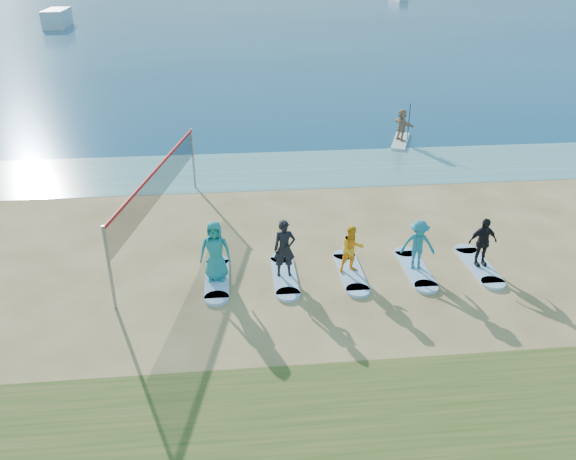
{
  "coord_description": "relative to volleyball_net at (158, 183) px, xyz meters",
  "views": [
    {
      "loc": [
        -2.87,
        -13.39,
        8.65
      ],
      "look_at": [
        -1.3,
        2.0,
        1.1
      ],
      "focal_mm": 35.0,
      "sensor_mm": 36.0,
      "label": 1
    }
  ],
  "objects": [
    {
      "name": "ground",
      "position": [
        5.38,
        -4.29,
        -1.9
      ],
      "size": [
        600.0,
        600.0,
        0.0
      ],
      "primitive_type": "plane",
      "color": "tan",
      "rests_on": "ground"
    },
    {
      "name": "surfboard_0",
      "position": [
        1.87,
        -3.24,
        -1.86
      ],
      "size": [
        0.7,
        2.2,
        0.09
      ],
      "primitive_type": "cube",
      "color": "#A0C9F8",
      "rests_on": "ground"
    },
    {
      "name": "volleyball_net",
      "position": [
        0.0,
        0.0,
        0.0
      ],
      "size": [
        1.83,
        8.92,
        2.5
      ],
      "rotation": [
        0.0,
        0.0,
        -0.2
      ],
      "color": "gray",
      "rests_on": "ground"
    },
    {
      "name": "boat_offshore_b",
      "position": [
        39.65,
        110.62,
        -1.9
      ],
      "size": [
        2.56,
        6.8,
        1.51
      ],
      "primitive_type": "cube",
      "rotation": [
        0.0,
        0.0,
        0.1
      ],
      "color": "silver",
      "rests_on": "ground"
    },
    {
      "name": "surfboard_2",
      "position": [
        5.9,
        -3.24,
        -1.86
      ],
      "size": [
        0.7,
        2.2,
        0.09
      ],
      "primitive_type": "cube",
      "color": "#A0C9F8",
      "rests_on": "ground"
    },
    {
      "name": "student_0",
      "position": [
        1.87,
        -3.24,
        -0.9
      ],
      "size": [
        0.95,
        0.67,
        1.83
      ],
      "primitive_type": "imported",
      "rotation": [
        0.0,
        0.0,
        -0.1
      ],
      "color": "teal",
      "rests_on": "surfboard_0"
    },
    {
      "name": "shallow_water",
      "position": [
        5.38,
        6.21,
        -1.9
      ],
      "size": [
        600.0,
        600.0,
        0.0
      ],
      "primitive_type": "plane",
      "color": "teal",
      "rests_on": "ground"
    },
    {
      "name": "student_1",
      "position": [
        3.88,
        -3.24,
        -0.93
      ],
      "size": [
        0.65,
        0.44,
        1.76
      ],
      "primitive_type": "imported",
      "rotation": [
        0.0,
        0.0,
        0.02
      ],
      "color": "black",
      "rests_on": "surfboard_1"
    },
    {
      "name": "surfboard_3",
      "position": [
        7.91,
        -3.24,
        -1.86
      ],
      "size": [
        0.7,
        2.2,
        0.09
      ],
      "primitive_type": "cube",
      "color": "#A0C9F8",
      "rests_on": "ground"
    },
    {
      "name": "surfboard_1",
      "position": [
        3.88,
        -3.24,
        -1.86
      ],
      "size": [
        0.7,
        2.2,
        0.09
      ],
      "primitive_type": "cube",
      "color": "#A0C9F8",
      "rests_on": "ground"
    },
    {
      "name": "paddleboard",
      "position": [
        11.16,
        9.71,
        -1.84
      ],
      "size": [
        1.74,
        3.05,
        0.12
      ],
      "primitive_type": "cube",
      "rotation": [
        0.0,
        0.0,
        -0.37
      ],
      "color": "silver",
      "rests_on": "ground"
    },
    {
      "name": "student_2",
      "position": [
        5.9,
        -3.24,
        -1.07
      ],
      "size": [
        0.82,
        0.69,
        1.49
      ],
      "primitive_type": "imported",
      "rotation": [
        0.0,
        0.0,
        0.18
      ],
      "color": "#FFAA1A",
      "rests_on": "surfboard_2"
    },
    {
      "name": "student_4",
      "position": [
        9.93,
        -3.24,
        -1.04
      ],
      "size": [
        0.94,
        0.45,
        1.56
      ],
      "primitive_type": "imported",
      "rotation": [
        0.0,
        0.0,
        0.08
      ],
      "color": "black",
      "rests_on": "surfboard_4"
    },
    {
      "name": "surfboard_4",
      "position": [
        9.93,
        -3.24,
        -1.86
      ],
      "size": [
        0.7,
        2.2,
        0.09
      ],
      "primitive_type": "cube",
      "color": "#A0C9F8",
      "rests_on": "ground"
    },
    {
      "name": "boat_offshore_a",
      "position": [
        -20.58,
        66.46,
        -1.9
      ],
      "size": [
        3.29,
        8.79,
        2.28
      ],
      "primitive_type": "cube",
      "rotation": [
        0.0,
        0.0,
        0.08
      ],
      "color": "silver",
      "rests_on": "ground"
    },
    {
      "name": "paddleboarder",
      "position": [
        11.16,
        9.71,
        -0.98
      ],
      "size": [
        0.93,
        1.56,
        1.61
      ],
      "primitive_type": "imported",
      "rotation": [
        0.0,
        0.0,
        1.9
      ],
      "color": "tan",
      "rests_on": "paddleboard"
    },
    {
      "name": "student_3",
      "position": [
        7.91,
        -3.24,
        -1.03
      ],
      "size": [
        1.11,
        0.77,
        1.58
      ],
      "primitive_type": "imported",
      "rotation": [
        0.0,
        0.0,
        -0.19
      ],
      "color": "teal",
      "rests_on": "surfboard_3"
    }
  ]
}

